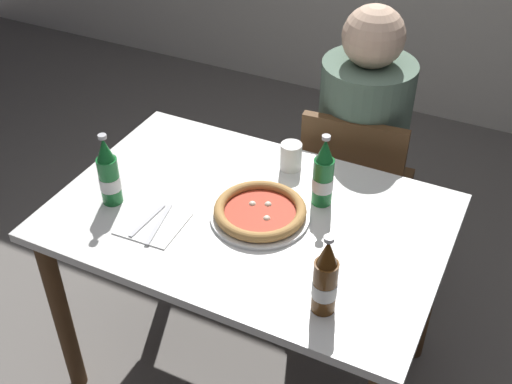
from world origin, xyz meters
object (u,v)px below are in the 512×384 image
(diner_seated, at_px, (359,161))
(paper_cup, at_px, (291,156))
(beer_bottle_center, at_px, (109,174))
(beer_bottle_left, at_px, (323,175))
(pizza_margherita_near, at_px, (260,212))
(napkin_with_cutlery, at_px, (153,223))
(beer_bottle_right, at_px, (325,280))
(dining_table_main, at_px, (249,241))
(chair_behind_table, at_px, (354,189))

(diner_seated, relative_size, paper_cup, 12.73)
(diner_seated, relative_size, beer_bottle_center, 4.89)
(paper_cup, bearing_deg, beer_bottle_left, -38.27)
(pizza_margherita_near, height_order, paper_cup, paper_cup)
(napkin_with_cutlery, bearing_deg, beer_bottle_right, -8.81)
(diner_seated, relative_size, beer_bottle_left, 4.89)
(beer_bottle_center, bearing_deg, beer_bottle_left, 25.73)
(diner_seated, xyz_separation_m, beer_bottle_right, (0.20, -0.92, 0.27))
(dining_table_main, distance_m, paper_cup, 0.32)
(dining_table_main, height_order, pizza_margherita_near, pizza_margherita_near)
(diner_seated, relative_size, napkin_with_cutlery, 6.39)
(chair_behind_table, bearing_deg, diner_seated, -87.99)
(beer_bottle_center, relative_size, paper_cup, 2.60)
(chair_behind_table, xyz_separation_m, beer_bottle_left, (0.02, -0.46, 0.37))
(diner_seated, xyz_separation_m, beer_bottle_left, (0.03, -0.51, 0.27))
(paper_cup, bearing_deg, chair_behind_table, 67.35)
(chair_behind_table, bearing_deg, beer_bottle_left, 88.02)
(diner_seated, height_order, pizza_margherita_near, diner_seated)
(paper_cup, bearing_deg, pizza_margherita_near, -85.68)
(pizza_margherita_near, distance_m, beer_bottle_center, 0.48)
(dining_table_main, bearing_deg, napkin_with_cutlery, -144.33)
(napkin_with_cutlery, distance_m, paper_cup, 0.52)
(diner_seated, relative_size, pizza_margherita_near, 3.94)
(chair_behind_table, distance_m, diner_seated, 0.11)
(dining_table_main, height_order, beer_bottle_center, beer_bottle_center)
(dining_table_main, relative_size, paper_cup, 12.63)
(chair_behind_table, height_order, beer_bottle_right, beer_bottle_right)
(chair_behind_table, height_order, napkin_with_cutlery, chair_behind_table)
(beer_bottle_right, height_order, napkin_with_cutlery, beer_bottle_right)
(diner_seated, bearing_deg, napkin_with_cutlery, -114.93)
(beer_bottle_center, bearing_deg, paper_cup, 43.78)
(beer_bottle_left, distance_m, paper_cup, 0.21)
(beer_bottle_left, bearing_deg, chair_behind_table, 93.09)
(chair_behind_table, bearing_deg, beer_bottle_right, 97.37)
(beer_bottle_right, bearing_deg, chair_behind_table, 102.44)
(diner_seated, distance_m, paper_cup, 0.45)
(pizza_margherita_near, xyz_separation_m, beer_bottle_right, (0.31, -0.26, 0.08))
(beer_bottle_left, xyz_separation_m, beer_bottle_right, (0.17, -0.41, 0.00))
(chair_behind_table, relative_size, beer_bottle_left, 3.44)
(diner_seated, bearing_deg, beer_bottle_left, -86.52)
(napkin_with_cutlery, bearing_deg, diner_seated, 65.07)
(dining_table_main, xyz_separation_m, pizza_margherita_near, (0.04, -0.00, 0.14))
(chair_behind_table, relative_size, napkin_with_cutlery, 4.49)
(beer_bottle_left, bearing_deg, beer_bottle_center, -154.27)
(beer_bottle_left, relative_size, beer_bottle_center, 1.00)
(diner_seated, relative_size, beer_bottle_right, 4.89)
(dining_table_main, distance_m, pizza_margherita_near, 0.14)
(diner_seated, height_order, beer_bottle_left, diner_seated)
(paper_cup, bearing_deg, diner_seated, 70.93)
(chair_behind_table, relative_size, beer_bottle_right, 3.44)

